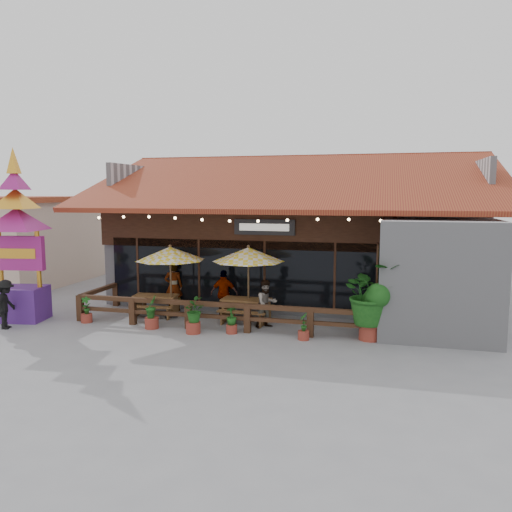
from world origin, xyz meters
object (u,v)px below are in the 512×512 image
(umbrella_left, at_px, (170,254))
(tropical_plant, at_px, (371,295))
(pedestrian, at_px, (6,304))
(picnic_table_right, at_px, (246,306))
(umbrella_right, at_px, (248,255))
(thai_sign_tower, at_px, (17,224))
(picnic_table_left, at_px, (156,302))

(umbrella_left, height_order, tropical_plant, umbrella_left)
(pedestrian, bearing_deg, picnic_table_right, -86.32)
(picnic_table_right, distance_m, pedestrian, 7.87)
(picnic_table_right, xyz_separation_m, tropical_plant, (4.18, -1.15, 0.83))
(umbrella_right, relative_size, tropical_plant, 1.26)
(thai_sign_tower, xyz_separation_m, pedestrian, (0.27, -1.06, -2.56))
(umbrella_left, bearing_deg, umbrella_right, 3.97)
(thai_sign_tower, bearing_deg, picnic_table_right, 12.72)
(picnic_table_right, relative_size, thai_sign_tower, 0.27)
(picnic_table_left, relative_size, picnic_table_right, 0.99)
(picnic_table_left, height_order, picnic_table_right, picnic_table_right)
(umbrella_right, bearing_deg, picnic_table_right, -107.38)
(thai_sign_tower, bearing_deg, tropical_plant, 2.78)
(picnic_table_left, bearing_deg, umbrella_left, -9.08)
(tropical_plant, bearing_deg, pedestrian, -171.92)
(umbrella_left, distance_m, tropical_plant, 7.07)
(thai_sign_tower, bearing_deg, picnic_table_left, 22.63)
(picnic_table_right, bearing_deg, umbrella_left, -178.73)
(umbrella_left, height_order, picnic_table_left, umbrella_left)
(umbrella_right, relative_size, picnic_table_left, 1.78)
(tropical_plant, bearing_deg, picnic_table_left, 171.08)
(umbrella_right, distance_m, thai_sign_tower, 7.96)
(umbrella_left, bearing_deg, pedestrian, -149.37)
(tropical_plant, distance_m, pedestrian, 11.66)
(picnic_table_left, bearing_deg, thai_sign_tower, -157.37)
(umbrella_right, bearing_deg, thai_sign_tower, -166.40)
(picnic_table_right, bearing_deg, tropical_plant, -15.37)
(umbrella_right, height_order, picnic_table_right, umbrella_right)
(umbrella_right, xyz_separation_m, thai_sign_tower, (-7.66, -1.85, 1.06))
(umbrella_right, relative_size, pedestrian, 1.87)
(umbrella_right, distance_m, pedestrian, 8.09)
(picnic_table_right, relative_size, tropical_plant, 0.71)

